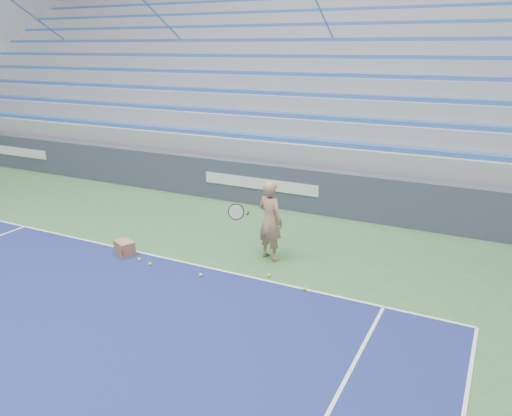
# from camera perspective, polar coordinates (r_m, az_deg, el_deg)

# --- Properties ---
(sponsor_barrier) EXTENTS (30.00, 0.32, 1.10)m
(sponsor_barrier) POSITION_cam_1_polar(r_m,az_deg,el_deg) (12.92, 0.72, 2.73)
(sponsor_barrier) COLOR #363D53
(sponsor_barrier) RESTS_ON ground
(bleachers) EXTENTS (31.00, 9.15, 7.30)m
(bleachers) POSITION_cam_1_polar(r_m,az_deg,el_deg) (17.85, 9.04, 12.65)
(bleachers) COLOR #93959B
(bleachers) RESTS_ON ground
(tennis_player) EXTENTS (0.94, 0.89, 1.56)m
(tennis_player) POSITION_cam_1_polar(r_m,az_deg,el_deg) (9.52, 1.60, -1.44)
(tennis_player) COLOR tan
(tennis_player) RESTS_ON ground
(ball_box) EXTENTS (0.47, 0.43, 0.29)m
(ball_box) POSITION_cam_1_polar(r_m,az_deg,el_deg) (10.24, -14.78, -4.46)
(ball_box) COLOR #976A49
(ball_box) RESTS_ON ground
(tennis_ball_0) EXTENTS (0.07, 0.07, 0.07)m
(tennis_ball_0) POSITION_cam_1_polar(r_m,az_deg,el_deg) (9.10, -6.35, -7.64)
(tennis_ball_0) COLOR yellow
(tennis_ball_0) RESTS_ON ground
(tennis_ball_1) EXTENTS (0.07, 0.07, 0.07)m
(tennis_ball_1) POSITION_cam_1_polar(r_m,az_deg,el_deg) (9.03, 1.49, -7.71)
(tennis_ball_1) COLOR yellow
(tennis_ball_1) RESTS_ON ground
(tennis_ball_2) EXTENTS (0.07, 0.07, 0.07)m
(tennis_ball_2) POSITION_cam_1_polar(r_m,az_deg,el_deg) (8.59, 5.51, -9.23)
(tennis_ball_2) COLOR yellow
(tennis_ball_2) RESTS_ON ground
(tennis_ball_3) EXTENTS (0.07, 0.07, 0.07)m
(tennis_ball_3) POSITION_cam_1_polar(r_m,az_deg,el_deg) (9.69, -12.02, -6.27)
(tennis_ball_3) COLOR yellow
(tennis_ball_3) RESTS_ON ground
(tennis_ball_4) EXTENTS (0.07, 0.07, 0.07)m
(tennis_ball_4) POSITION_cam_1_polar(r_m,az_deg,el_deg) (9.93, -13.19, -5.75)
(tennis_ball_4) COLOR yellow
(tennis_ball_4) RESTS_ON ground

